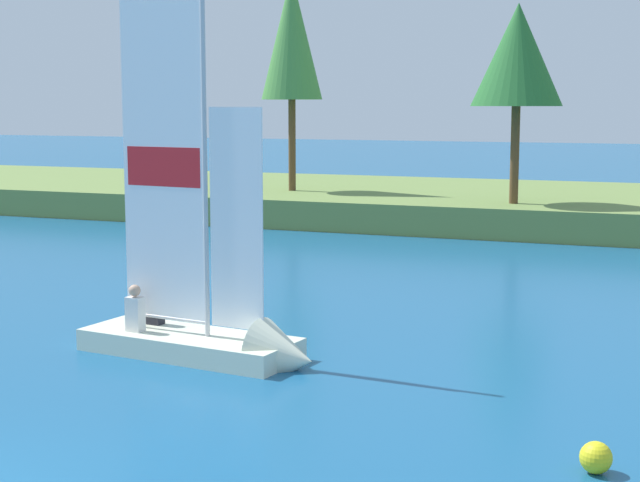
{
  "coord_description": "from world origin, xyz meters",
  "views": [
    {
      "loc": [
        7.42,
        -6.91,
        4.12
      ],
      "look_at": [
        -0.18,
        12.34,
        1.2
      ],
      "focal_mm": 54.49,
      "sensor_mm": 36.0,
      "label": 1
    }
  ],
  "objects_px": {
    "channel_buoy": "(596,458)",
    "sailboat": "(222,327)",
    "shoreline_tree_centre": "(518,56)",
    "shoreline_tree_midleft": "(292,38)"
  },
  "relations": [
    {
      "from": "channel_buoy",
      "to": "shoreline_tree_centre",
      "type": "bearing_deg",
      "value": 102.95
    },
    {
      "from": "shoreline_tree_centre",
      "to": "sailboat",
      "type": "relative_size",
      "value": 0.95
    },
    {
      "from": "shoreline_tree_midleft",
      "to": "channel_buoy",
      "type": "xyz_separation_m",
      "value": [
        13.04,
        -21.79,
        -6.31
      ]
    },
    {
      "from": "sailboat",
      "to": "channel_buoy",
      "type": "relative_size",
      "value": 17.97
    },
    {
      "from": "shoreline_tree_midleft",
      "to": "shoreline_tree_centre",
      "type": "xyz_separation_m",
      "value": [
        8.42,
        -1.7,
        -0.86
      ]
    },
    {
      "from": "shoreline_tree_centre",
      "to": "sailboat",
      "type": "height_order",
      "value": "shoreline_tree_centre"
    },
    {
      "from": "shoreline_tree_midleft",
      "to": "shoreline_tree_centre",
      "type": "distance_m",
      "value": 8.63
    },
    {
      "from": "channel_buoy",
      "to": "sailboat",
      "type": "bearing_deg",
      "value": 155.25
    },
    {
      "from": "sailboat",
      "to": "shoreline_tree_centre",
      "type": "bearing_deg",
      "value": 91.76
    },
    {
      "from": "shoreline_tree_centre",
      "to": "channel_buoy",
      "type": "relative_size",
      "value": 17.0
    }
  ]
}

